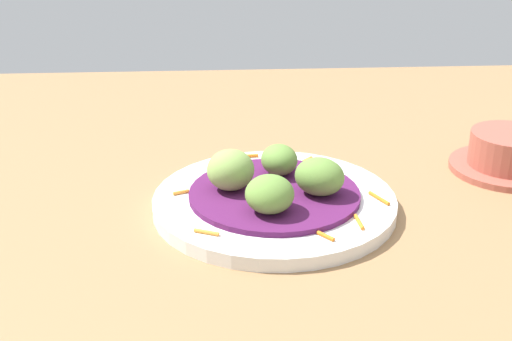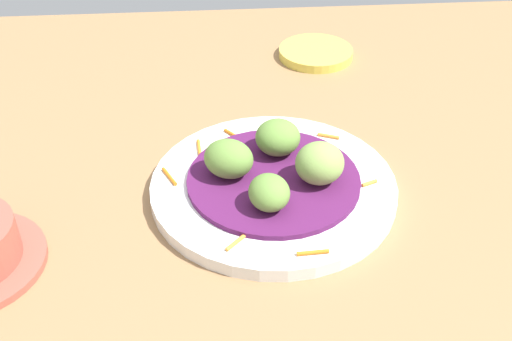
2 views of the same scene
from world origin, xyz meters
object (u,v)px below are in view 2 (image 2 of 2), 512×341
at_px(guac_scoop_left, 229,159).
at_px(guac_scoop_center, 269,193).
at_px(guac_scoop_right, 320,163).
at_px(side_plate_small, 316,53).
at_px(guac_scoop_back, 278,137).
at_px(main_plate, 273,187).

xyz_separation_m(guac_scoop_left, guac_scoop_center, (-0.06, -0.04, -0.00)).
bearing_deg(guac_scoop_right, side_plate_small, -8.50).
bearing_deg(guac_scoop_left, guac_scoop_back, -56.19).
relative_size(main_plate, guac_scoop_right, 5.14).
bearing_deg(guac_scoop_left, side_plate_small, -24.86).
distance_m(main_plate, side_plate_small, 0.34).
height_order(main_plate, guac_scoop_left, guac_scoop_left).
distance_m(guac_scoop_left, guac_scoop_center, 0.07).
bearing_deg(guac_scoop_back, guac_scoop_left, 123.81).
xyz_separation_m(main_plate, side_plate_small, (0.32, -0.10, -0.00)).
bearing_deg(side_plate_small, guac_scoop_right, 171.50).
bearing_deg(guac_scoop_left, main_plate, -101.19).
relative_size(guac_scoop_left, guac_scoop_center, 1.17).
xyz_separation_m(guac_scoop_left, guac_scoop_right, (-0.02, -0.10, 0.00)).
distance_m(guac_scoop_left, guac_scoop_right, 0.10).
bearing_deg(guac_scoop_center, guac_scoop_left, 33.81).
xyz_separation_m(main_plate, guac_scoop_center, (-0.05, 0.01, 0.03)).
relative_size(guac_scoop_back, side_plate_small, 0.46).
bearing_deg(guac_scoop_center, side_plate_small, -16.09).
relative_size(guac_scoop_left, guac_scoop_right, 1.04).
distance_m(guac_scoop_left, side_plate_small, 0.35).
bearing_deg(guac_scoop_center, main_plate, -11.19).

